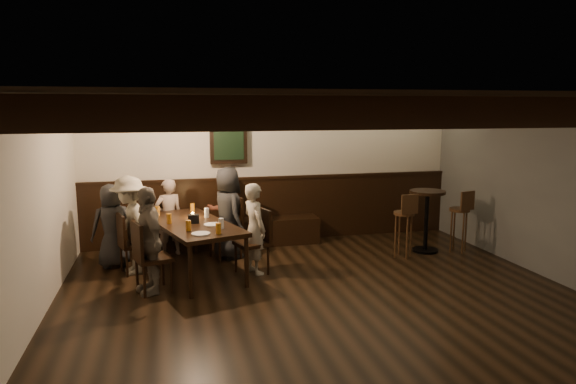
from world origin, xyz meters
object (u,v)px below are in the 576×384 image
object	(u,v)px
chair_right_far	(253,254)
high_top_table	(427,212)
chair_left_near	(134,255)
bar_stool_right	(459,229)
person_left_far	(149,240)
person_bench_centre	(169,217)
person_left_near	(130,225)
person_right_far	(255,229)
chair_right_near	(227,239)
chair_left_far	(152,270)
person_right_near	(228,213)
person_bench_right	(225,210)
bar_stool_left	(403,233)
person_bench_left	(112,225)
dining_table	(192,227)

from	to	relation	value
chair_right_far	high_top_table	distance (m)	2.98
chair_left_near	chair_right_far	world-z (taller)	chair_right_far
bar_stool_right	person_left_far	bearing A→B (deg)	173.69
person_bench_centre	high_top_table	world-z (taller)	person_bench_centre
person_left_near	person_right_far	distance (m)	1.75
chair_right_near	chair_left_near	bearing A→B (deg)	90.00
chair_left_far	person_left_near	bearing A→B (deg)	-178.06
chair_right_far	person_left_far	xyz separation A→B (m)	(-1.40, -0.44, 0.40)
person_left_near	bar_stool_right	world-z (taller)	person_left_near
person_bench_centre	person_right_near	xyz separation A→B (m)	(0.90, -0.35, 0.10)
chair_right_near	chair_left_far	bearing A→B (deg)	122.01
chair_left_near	person_right_far	distance (m)	1.76
person_bench_right	high_top_table	distance (m)	3.29
person_left_far	person_right_far	xyz separation A→B (m)	(1.43, 0.45, -0.04)
person_left_near	person_right_near	distance (m)	1.50
person_bench_centre	high_top_table	size ratio (longest dim) A/B	1.22
chair_left_far	chair_right_far	distance (m)	1.44
person_left_far	bar_stool_right	world-z (taller)	person_left_far
chair_left_near	person_right_far	world-z (taller)	person_right_far
person_bench_centre	bar_stool_left	distance (m)	3.70
person_bench_left	bar_stool_right	world-z (taller)	person_bench_left
chair_right_far	person_right_near	xyz separation A→B (m)	(-0.24, 0.87, 0.43)
person_bench_left	high_top_table	size ratio (longest dim) A/B	1.23
chair_left_far	bar_stool_left	bearing A→B (deg)	82.47
chair_right_near	bar_stool_right	xyz separation A→B (m)	(3.70, -0.58, 0.09)
person_left_near	person_left_far	world-z (taller)	person_left_near
person_left_near	person_left_far	distance (m)	0.90
chair_left_near	person_right_far	size ratio (longest dim) A/B	0.66
person_bench_centre	chair_left_far	bearing A→B (deg)	64.38
chair_left_far	person_right_near	distance (m)	1.78
chair_right_near	person_bench_right	bearing A→B (deg)	-21.78
person_left_near	chair_right_near	bearing A→B (deg)	90.00
bar_stool_right	person_left_near	bearing A→B (deg)	163.66
person_left_far	chair_left_near	bearing A→B (deg)	177.97
chair_right_near	bar_stool_right	distance (m)	3.74
chair_right_near	person_right_near	bearing A→B (deg)	-90.00
dining_table	chair_right_far	world-z (taller)	chair_right_far
person_right_far	chair_left_near	bearing A→B (deg)	58.49
chair_left_near	person_bench_left	distance (m)	0.60
chair_right_near	person_left_far	bearing A→B (deg)	121.47
person_bench_centre	high_top_table	distance (m)	4.14
person_bench_centre	person_right_far	xyz separation A→B (m)	(1.16, -1.21, 0.03)
chair_right_near	person_right_far	world-z (taller)	person_right_far
person_bench_left	person_left_far	xyz separation A→B (m)	(0.55, -1.24, 0.06)
person_left_near	chair_left_near	bearing A→B (deg)	90.00
chair_right_near	person_right_near	world-z (taller)	person_right_near
chair_right_near	person_bench_centre	bearing A→B (deg)	50.20
person_bench_right	high_top_table	xyz separation A→B (m)	(3.16, -0.91, -0.01)
chair_left_far	chair_left_near	bearing A→B (deg)	179.91
person_bench_centre	person_bench_right	bearing A→B (deg)	170.54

